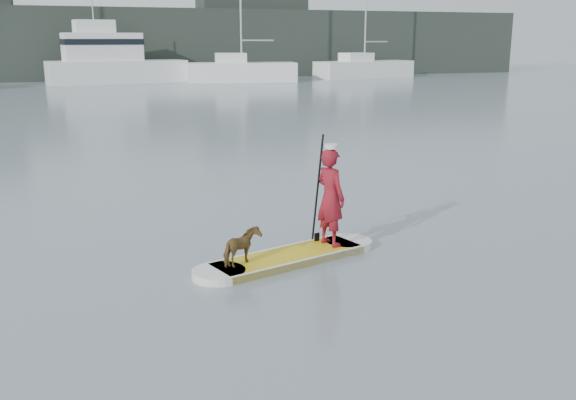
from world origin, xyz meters
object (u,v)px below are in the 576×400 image
object	(u,v)px
paddleboard	(288,258)
paddler	(330,197)
sailboat_e	(241,70)
motor_yacht_a	(111,60)
sailboat_f	(364,67)
dog	(242,247)

from	to	relation	value
paddleboard	paddler	world-z (taller)	paddler
sailboat_e	motor_yacht_a	bearing A→B (deg)	-179.86
sailboat_f	dog	bearing A→B (deg)	-129.01
paddler	sailboat_e	xyz separation A→B (m)	(10.37, 42.11, -0.01)
paddler	sailboat_f	bearing A→B (deg)	-45.58
dog	sailboat_f	xyz separation A→B (m)	(23.85, 44.06, 0.54)
paddler	sailboat_e	bearing A→B (deg)	-32.41
sailboat_e	motor_yacht_a	xyz separation A→B (m)	(-10.06, 1.92, 0.88)
sailboat_f	motor_yacht_a	xyz separation A→B (m)	(-21.92, 0.42, 0.86)
paddler	dog	distance (m)	1.77
dog	sailboat_f	distance (m)	50.10
sailboat_e	motor_yacht_a	distance (m)	10.28
sailboat_e	sailboat_f	distance (m)	11.95
paddleboard	motor_yacht_a	world-z (taller)	motor_yacht_a
paddleboard	paddler	xyz separation A→B (m)	(0.82, 0.23, 0.86)
motor_yacht_a	paddler	bearing A→B (deg)	-97.54
paddleboard	paddler	size ratio (longest dim) A/B	2.00
sailboat_e	sailboat_f	world-z (taller)	sailboat_f
paddleboard	paddler	distance (m)	1.21
motor_yacht_a	sailboat_e	bearing A→B (deg)	-17.96
paddleboard	dog	bearing A→B (deg)	-180.00
paddler	sailboat_f	distance (m)	48.94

